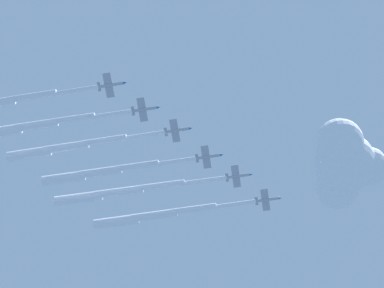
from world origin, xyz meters
TOP-DOWN VIEW (x-y plane):
  - jet_lead at (30.12, 13.66)m, footprint 18.21×69.78m
  - jet_port_inner at (21.10, 26.79)m, footprint 18.15×72.84m
  - jet_starboard_inner at (11.53, 32.82)m, footprint 17.26×65.02m
  - jet_port_mid at (2.98, 44.73)m, footprint 17.89×66.21m
  - jet_starboard_mid at (-6.69, 53.95)m, footprint 16.85×63.27m
  - cloud_puff at (7.98, -55.25)m, footprint 35.24×27.08m

SIDE VIEW (x-z plane):
  - jet_starboard_mid at x=-6.69m, z-range 141.71..145.76m
  - jet_starboard_inner at x=11.53m, z-range 141.96..146.09m
  - jet_lead at x=30.12m, z-range 143.17..147.33m
  - jet_port_mid at x=2.98m, z-range 144.38..148.41m
  - jet_port_inner at x=21.10m, z-range 144.40..148.57m
  - cloud_puff at x=7.98m, z-range 135.92..159.97m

